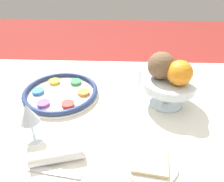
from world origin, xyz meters
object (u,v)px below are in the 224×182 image
object	(u,v)px
napkin_roll	(57,156)
cup_mid	(145,74)
bread_plate	(150,162)
fruit_stand	(168,85)
seder_plate	(61,92)
wine_glass	(28,115)
coconut	(161,65)
orange_fruit	(180,73)

from	to	relation	value
napkin_roll	cup_mid	bearing A→B (deg)	58.30
bread_plate	napkin_roll	xyz separation A→B (m)	(-0.26, -0.00, 0.01)
fruit_stand	seder_plate	bearing A→B (deg)	175.16
seder_plate	fruit_stand	size ratio (longest dim) A/B	1.47
wine_glass	coconut	size ratio (longest dim) A/B	1.31
bread_plate	napkin_roll	size ratio (longest dim) A/B	1.00
cup_mid	orange_fruit	bearing A→B (deg)	-65.97
wine_glass	napkin_roll	world-z (taller)	wine_glass
coconut	napkin_roll	bearing A→B (deg)	-136.56
wine_glass	coconut	distance (m)	0.48
seder_plate	bread_plate	world-z (taller)	seder_plate
seder_plate	wine_glass	xyz separation A→B (m)	(-0.03, -0.24, 0.08)
fruit_stand	bread_plate	size ratio (longest dim) A/B	1.31
orange_fruit	cup_mid	bearing A→B (deg)	114.03
seder_plate	coconut	xyz separation A→B (m)	(0.39, -0.02, 0.14)
fruit_stand	orange_fruit	distance (m)	0.08
napkin_roll	bread_plate	bearing A→B (deg)	0.31
cup_mid	seder_plate	bearing A→B (deg)	-158.99
bread_plate	seder_plate	bearing A→B (deg)	135.43
wine_glass	seder_plate	bearing A→B (deg)	82.70
orange_fruit	bread_plate	bearing A→B (deg)	-113.77
wine_glass	orange_fruit	size ratio (longest dim) A/B	1.48
seder_plate	orange_fruit	bearing A→B (deg)	-8.63
seder_plate	napkin_roll	xyz separation A→B (m)	(0.07, -0.33, 0.01)
wine_glass	napkin_roll	size ratio (longest dim) A/B	0.83
napkin_roll	orange_fruit	bearing A→B (deg)	34.59
napkin_roll	cup_mid	size ratio (longest dim) A/B	2.00
bread_plate	coconut	bearing A→B (deg)	79.30
coconut	orange_fruit	bearing A→B (deg)	-37.21
napkin_roll	coconut	bearing A→B (deg)	43.44
coconut	napkin_roll	world-z (taller)	coconut
fruit_stand	orange_fruit	world-z (taller)	orange_fruit
coconut	seder_plate	bearing A→B (deg)	176.41
bread_plate	cup_mid	bearing A→B (deg)	87.14
coconut	napkin_roll	xyz separation A→B (m)	(-0.32, -0.30, -0.14)
wine_glass	fruit_stand	world-z (taller)	wine_glass
fruit_stand	bread_plate	bearing A→B (deg)	-107.39
coconut	bread_plate	xyz separation A→B (m)	(-0.06, -0.30, -0.15)
seder_plate	fruit_stand	distance (m)	0.43
wine_glass	napkin_roll	bearing A→B (deg)	-42.06
seder_plate	wine_glass	bearing A→B (deg)	-97.30
fruit_stand	napkin_roll	size ratio (longest dim) A/B	1.31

